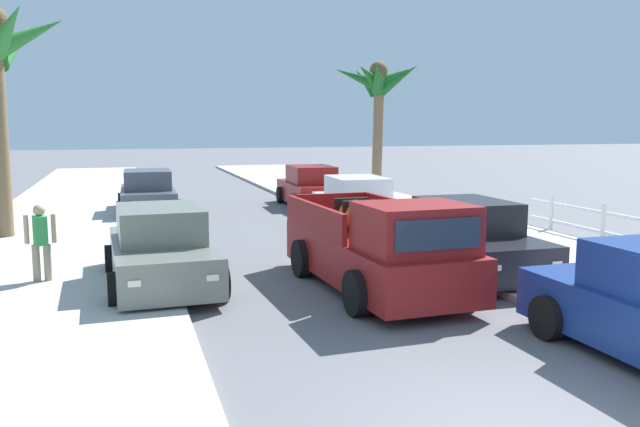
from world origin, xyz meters
TOP-DOWN VIEW (x-y plane):
  - sidewalk_left at (-5.31, 12.00)m, footprint 5.10×60.00m
  - sidewalk_right at (5.31, 12.00)m, footprint 5.10×60.00m
  - curb_left at (-4.16, 12.00)m, footprint 0.16×60.00m
  - curb_right at (4.16, 12.00)m, footprint 0.16×60.00m
  - pickup_truck at (0.81, 5.97)m, footprint 2.38×5.29m
  - car_left_near at (-3.03, 7.46)m, footprint 2.14×4.31m
  - car_right_near at (3.11, 6.77)m, footprint 2.06×4.28m
  - car_right_mid at (3.00, 13.17)m, footprint 2.21×4.34m
  - car_left_far at (-2.87, 17.97)m, footprint 2.07×4.28m
  - car_right_far at (3.11, 18.53)m, footprint 2.13×4.30m
  - palm_tree_right_mid at (6.74, 20.93)m, footprint 3.32×3.82m
  - pedestrian at (-5.21, 8.11)m, footprint 0.57×0.42m

SIDE VIEW (x-z plane):
  - curb_left at x=-4.16m, z-range 0.00..0.10m
  - curb_right at x=4.16m, z-range 0.00..0.10m
  - sidewalk_left at x=-5.31m, z-range 0.00..0.12m
  - sidewalk_right at x=5.31m, z-range 0.00..0.12m
  - car_left_near at x=-3.03m, z-range -0.06..1.48m
  - car_right_near at x=3.11m, z-range -0.06..1.48m
  - car_right_mid at x=3.00m, z-range -0.06..1.48m
  - car_left_far at x=-2.87m, z-range -0.06..1.48m
  - car_right_far at x=3.11m, z-range -0.06..1.48m
  - pickup_truck at x=0.81m, z-range -0.09..1.71m
  - pedestrian at x=-5.21m, z-range 0.12..1.71m
  - palm_tree_right_mid at x=6.74m, z-range 1.76..7.47m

